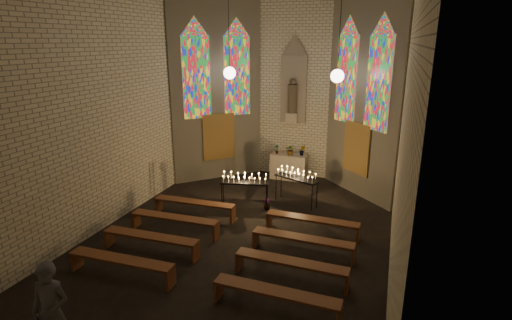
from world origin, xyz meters
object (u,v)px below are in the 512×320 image
(altar, at_px, (289,167))
(aisle_flower_pot, at_px, (267,204))
(visitor, at_px, (52,312))
(votive_stand_left, at_px, (245,180))
(votive_stand_right, at_px, (296,176))

(altar, xyz_separation_m, aisle_flower_pot, (0.12, -3.20, -0.32))
(visitor, bearing_deg, aisle_flower_pot, 63.72)
(altar, distance_m, visitor, 10.53)
(aisle_flower_pot, xyz_separation_m, visitor, (-1.51, -7.23, 0.73))
(aisle_flower_pot, height_order, visitor, visitor)
(altar, distance_m, votive_stand_left, 3.44)
(aisle_flower_pot, relative_size, visitor, 0.20)
(altar, relative_size, votive_stand_left, 0.88)
(votive_stand_left, height_order, visitor, visitor)
(visitor, bearing_deg, votive_stand_right, 59.66)
(altar, height_order, votive_stand_left, votive_stand_left)
(votive_stand_left, bearing_deg, votive_stand_right, 19.52)
(altar, bearing_deg, votive_stand_left, -100.10)
(altar, xyz_separation_m, votive_stand_left, (-0.60, -3.35, 0.48))
(altar, bearing_deg, visitor, -97.57)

